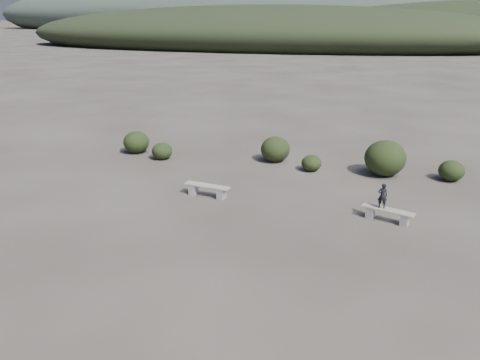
% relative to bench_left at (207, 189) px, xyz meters
% --- Properties ---
extents(ground, '(1200.00, 1200.00, 0.00)m').
position_rel_bench_left_xyz_m(ground, '(2.09, -4.36, -0.27)').
color(ground, '#302B25').
rests_on(ground, ground).
extents(bench_left, '(1.81, 0.56, 0.44)m').
position_rel_bench_left_xyz_m(bench_left, '(0.00, 0.00, 0.00)').
color(bench_left, gray).
rests_on(bench_left, ground).
extents(bench_right, '(1.73, 0.82, 0.42)m').
position_rel_bench_left_xyz_m(bench_right, '(6.47, -0.28, -0.01)').
color(bench_right, gray).
rests_on(bench_right, ground).
extents(seated_person, '(0.34, 0.25, 0.85)m').
position_rel_bench_left_xyz_m(seated_person, '(6.25, -0.22, 0.58)').
color(seated_person, black).
rests_on(seated_person, bench_right).
extents(shrub_a, '(0.96, 0.96, 0.78)m').
position_rel_bench_left_xyz_m(shrub_a, '(-3.81, 3.85, 0.12)').
color(shrub_a, black).
rests_on(shrub_a, ground).
extents(shrub_b, '(1.35, 1.35, 1.16)m').
position_rel_bench_left_xyz_m(shrub_b, '(1.34, 5.16, 0.31)').
color(shrub_b, black).
rests_on(shrub_b, ground).
extents(shrub_c, '(0.87, 0.87, 0.70)m').
position_rel_bench_left_xyz_m(shrub_c, '(3.18, 4.25, 0.08)').
color(shrub_c, black).
rests_on(shrub_c, ground).
extents(shrub_d, '(1.71, 1.71, 1.50)m').
position_rel_bench_left_xyz_m(shrub_d, '(6.21, 4.62, 0.48)').
color(shrub_d, black).
rests_on(shrub_d, ground).
extents(shrub_e, '(1.03, 1.03, 0.85)m').
position_rel_bench_left_xyz_m(shrub_e, '(8.84, 4.73, 0.16)').
color(shrub_e, black).
rests_on(shrub_e, ground).
extents(shrub_f, '(1.26, 1.26, 1.07)m').
position_rel_bench_left_xyz_m(shrub_f, '(-5.53, 4.46, 0.26)').
color(shrub_f, black).
rests_on(shrub_f, ground).
extents(mountain_ridges, '(500.00, 400.00, 56.00)m').
position_rel_bench_left_xyz_m(mountain_ridges, '(-5.39, 334.70, 10.57)').
color(mountain_ridges, black).
rests_on(mountain_ridges, ground).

